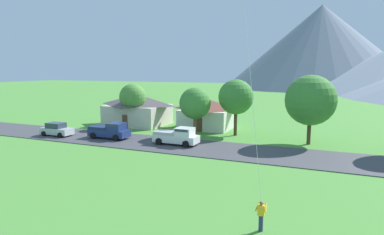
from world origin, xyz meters
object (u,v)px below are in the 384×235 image
parked_car_silver_mid_west (57,130)px  pickup_truck_navy_west_side (110,131)px  tree_near_left (311,100)px  tree_left_of_center (236,97)px  pickup_truck_white_east_side (177,136)px  tree_right_of_center (133,97)px  house_leftmost (207,113)px  tree_far_right (195,103)px  house_left_center (138,109)px

parked_car_silver_mid_west → pickup_truck_navy_west_side: 7.59m
tree_near_left → tree_left_of_center: size_ratio=1.09×
pickup_truck_white_east_side → parked_car_silver_mid_west: bearing=-175.0°
tree_left_of_center → parked_car_silver_mid_west: (-21.31, -9.55, -4.20)m
tree_left_of_center → tree_right_of_center: 15.79m
house_leftmost → tree_far_right: 6.84m
tree_near_left → pickup_truck_white_east_side: bearing=-155.6°
tree_far_right → parked_car_silver_mid_west: bearing=-157.9°
house_leftmost → house_left_center: 11.23m
tree_left_of_center → pickup_truck_navy_west_side: tree_left_of_center is taller
tree_right_of_center → tree_far_right: bearing=-14.1°
tree_right_of_center → tree_far_right: tree_right_of_center is taller
tree_right_of_center → pickup_truck_navy_west_side: bearing=-76.8°
tree_near_left → tree_left_of_center: 9.45m
house_left_center → tree_near_left: size_ratio=1.19×
tree_left_of_center → pickup_truck_navy_west_side: 16.61m
parked_car_silver_mid_west → tree_right_of_center: bearing=60.1°
tree_left_of_center → tree_far_right: (-4.60, -2.76, -0.75)m
tree_near_left → tree_far_right: (-13.88, -0.98, -0.83)m
pickup_truck_navy_west_side → tree_far_right: bearing=30.9°
parked_car_silver_mid_west → pickup_truck_navy_west_side: size_ratio=0.81×
house_left_center → pickup_truck_navy_west_side: (2.67, -10.72, -1.44)m
tree_left_of_center → pickup_truck_white_east_side: 10.13m
tree_right_of_center → parked_car_silver_mid_west: tree_right_of_center is taller
parked_car_silver_mid_west → pickup_truck_navy_west_side: (7.48, 1.28, 0.19)m
house_left_center → tree_near_left: bearing=-9.3°
tree_right_of_center → pickup_truck_white_east_side: bearing=-36.1°
tree_far_right → pickup_truck_navy_west_side: 11.23m
house_left_center → parked_car_silver_mid_west: (-4.81, -12.00, -1.63)m
pickup_truck_navy_west_side → tree_right_of_center: bearing=103.2°
house_left_center → parked_car_silver_mid_west: size_ratio=2.26×
tree_left_of_center → parked_car_silver_mid_west: size_ratio=1.74×
tree_left_of_center → tree_far_right: size_ratio=1.16×
pickup_truck_navy_west_side → tree_near_left: bearing=15.7°
tree_left_of_center → house_left_center: bearing=171.5°
tree_near_left → parked_car_silver_mid_west: 31.85m
tree_near_left → tree_left_of_center: bearing=169.2°
house_leftmost → pickup_truck_navy_west_side: house_leftmost is taller
tree_left_of_center → pickup_truck_white_east_side: tree_left_of_center is taller
tree_left_of_center → house_leftmost: bearing=145.1°
house_leftmost → house_left_center: (-11.15, -1.28, 0.25)m
tree_right_of_center → pickup_truck_white_east_side: size_ratio=1.25×
parked_car_silver_mid_west → house_leftmost: bearing=39.8°
pickup_truck_white_east_side → tree_far_right: bearing=89.7°
tree_far_right → pickup_truck_white_east_side: tree_far_right is taller
tree_near_left → parked_car_silver_mid_west: tree_near_left is taller
house_leftmost → parked_car_silver_mid_west: house_leftmost is taller
tree_near_left → pickup_truck_navy_west_side: size_ratio=1.54×
house_leftmost → parked_car_silver_mid_west: size_ratio=1.83×
house_left_center → parked_car_silver_mid_west: bearing=-111.8°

